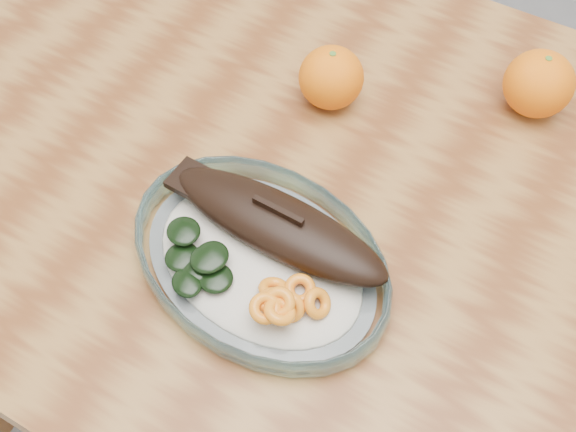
{
  "coord_description": "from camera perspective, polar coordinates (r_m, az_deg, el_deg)",
  "views": [
    {
      "loc": [
        0.2,
        -0.47,
        1.42
      ],
      "look_at": [
        -0.03,
        -0.08,
        0.77
      ],
      "focal_mm": 45.0,
      "sensor_mm": 36.0,
      "label": 1
    }
  ],
  "objects": [
    {
      "name": "plated_meal",
      "position": [
        0.76,
        -2.16,
        -3.16
      ],
      "size": [
        0.63,
        0.63,
        0.08
      ],
      "rotation": [
        0.0,
        0.0,
        -0.18
      ],
      "color": "white",
      "rests_on": "dining_table"
    },
    {
      "name": "orange_left",
      "position": [
        0.9,
        3.43,
        10.86
      ],
      "size": [
        0.08,
        0.08,
        0.08
      ],
      "primitive_type": "sphere",
      "color": "#F04C04",
      "rests_on": "dining_table"
    },
    {
      "name": "orange_right",
      "position": [
        0.94,
        19.2,
        9.84
      ],
      "size": [
        0.09,
        0.09,
        0.09
      ],
      "primitive_type": "sphere",
      "color": "#F04C04",
      "rests_on": "dining_table"
    },
    {
      "name": "dining_table",
      "position": [
        0.92,
        3.88,
        -1.35
      ],
      "size": [
        1.2,
        0.8,
        0.75
      ],
      "color": "brown",
      "rests_on": "ground"
    },
    {
      "name": "ground",
      "position": [
        1.51,
        2.46,
        -15.07
      ],
      "size": [
        3.0,
        3.0,
        0.0
      ],
      "primitive_type": "plane",
      "color": "slate",
      "rests_on": "ground"
    }
  ]
}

